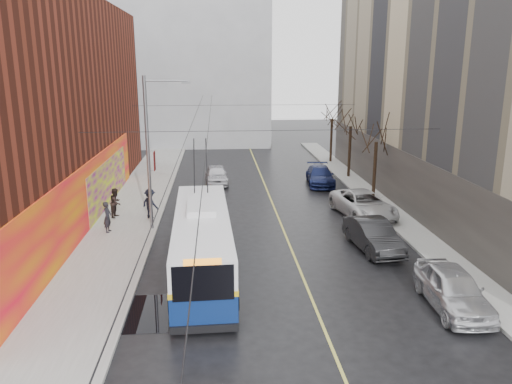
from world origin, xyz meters
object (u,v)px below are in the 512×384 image
at_px(tree_near, 377,131).
at_px(following_car, 216,175).
at_px(parked_car_a, 453,289).
at_px(tree_far, 332,111).
at_px(trolleybus, 202,242).
at_px(tree_mid, 351,117).
at_px(streetlight_pole, 151,150).
at_px(parked_car_d, 320,176).
at_px(pedestrian_c, 150,204).
at_px(parked_car_c, 363,204).
at_px(pedestrian_a, 107,217).
at_px(parked_car_b, 373,235).
at_px(pedestrian_b, 116,203).

distance_m(tree_near, following_car, 13.47).
bearing_deg(parked_car_a, tree_far, 88.98).
xyz_separation_m(trolleybus, parked_car_a, (10.12, -4.27, -0.72)).
bearing_deg(tree_mid, streetlight_pole, -139.35).
bearing_deg(parked_car_a, trolleybus, 159.81).
bearing_deg(tree_near, following_car, 153.47).
relative_size(tree_near, following_car, 1.44).
relative_size(parked_car_d, following_car, 1.14).
bearing_deg(trolleybus, pedestrian_c, 110.44).
relative_size(parked_car_a, parked_car_d, 0.95).
relative_size(streetlight_pole, tree_near, 1.41).
distance_m(tree_near, parked_car_c, 6.26).
distance_m(pedestrian_a, pedestrian_c, 3.32).
xyz_separation_m(parked_car_a, parked_car_b, (-1.20, 6.65, -0.03)).
bearing_deg(tree_mid, parked_car_d, -142.92).
height_order(trolleybus, parked_car_a, trolleybus).
bearing_deg(pedestrian_a, pedestrian_b, 7.54).
height_order(trolleybus, pedestrian_a, trolleybus).
relative_size(parked_car_a, pedestrian_a, 2.69).
relative_size(parked_car_d, pedestrian_c, 2.70).
relative_size(parked_car_c, pedestrian_b, 3.14).
height_order(tree_near, following_car, tree_near).
height_order(tree_mid, pedestrian_c, tree_mid).
relative_size(parked_car_a, parked_car_c, 0.83).
relative_size(tree_far, pedestrian_a, 3.62).
height_order(parked_car_c, pedestrian_a, pedestrian_a).
bearing_deg(parked_car_d, tree_mid, 42.41).
bearing_deg(pedestrian_b, tree_far, -32.90).
distance_m(parked_car_c, pedestrian_c, 13.63).
height_order(tree_near, parked_car_d, tree_near).
bearing_deg(pedestrian_c, pedestrian_b, 26.87).
height_order(parked_car_c, pedestrian_c, pedestrian_c).
xyz_separation_m(pedestrian_a, pedestrian_b, (-0.07, 2.96, 0.03)).
height_order(parked_car_a, pedestrian_a, pedestrian_a).
xyz_separation_m(following_car, pedestrian_c, (-4.18, -9.65, 0.33)).
xyz_separation_m(parked_car_c, pedestrian_b, (-15.81, 0.69, 0.27)).
bearing_deg(trolleybus, streetlight_pole, 113.10).
relative_size(streetlight_pole, tree_far, 1.37).
bearing_deg(parked_car_d, parked_car_a, -82.08).
bearing_deg(pedestrian_a, pedestrian_c, -33.45).
bearing_deg(parked_car_a, following_car, 115.49).
bearing_deg(parked_car_a, pedestrian_a, 149.57).
distance_m(parked_car_b, parked_car_d, 14.87).
relative_size(parked_car_a, pedestrian_c, 2.58).
bearing_deg(following_car, tree_far, 33.32).
distance_m(following_car, pedestrian_a, 13.74).
height_order(tree_far, pedestrian_c, tree_far).
xyz_separation_m(streetlight_pole, pedestrian_b, (-2.67, 2.46, -3.76)).
distance_m(streetlight_pole, tree_near, 16.28).
xyz_separation_m(tree_mid, tree_far, (0.00, 7.00, -0.11)).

